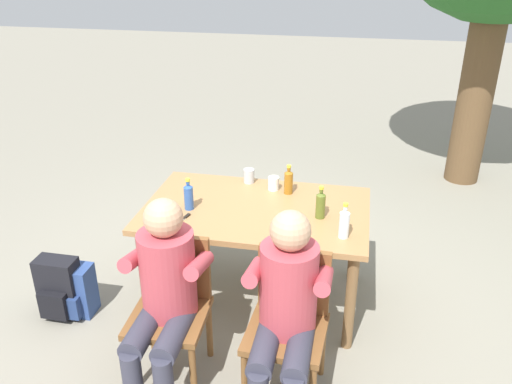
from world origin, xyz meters
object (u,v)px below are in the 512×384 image
object	(u,v)px
person_in_white_shirt	(164,289)
backpack_by_near_side	(72,291)
chair_near_right	(289,316)
person_in_plaid_shirt	(286,304)
chair_near_left	(172,301)
bottle_blue	(189,196)
table_knife	(181,221)
dining_table	(256,219)
cup_white	(274,183)
bottle_clear	(344,223)
cup_steel	(249,176)
bottle_amber	(289,181)
bottle_olive	(321,204)
backpack_by_far_side	(59,289)

from	to	relation	value
person_in_white_shirt	backpack_by_near_side	world-z (taller)	person_in_white_shirt
chair_near_right	person_in_plaid_shirt	size ratio (longest dim) A/B	0.74
chair_near_left	bottle_blue	world-z (taller)	bottle_blue
chair_near_right	table_knife	bearing A→B (deg)	148.36
table_knife	backpack_by_near_side	world-z (taller)	table_knife
dining_table	cup_white	world-z (taller)	cup_white
table_knife	bottle_clear	bearing A→B (deg)	0.44
person_in_white_shirt	cup_steel	xyz separation A→B (m)	(0.21, 1.30, 0.15)
bottle_amber	bottle_blue	xyz separation A→B (m)	(-0.63, -0.38, 0.00)
dining_table	bottle_clear	size ratio (longest dim) A/B	6.57
chair_near_right	bottle_olive	distance (m)	0.82
bottle_olive	bottle_blue	xyz separation A→B (m)	(-0.90, -0.05, -0.00)
chair_near_left	chair_near_right	bearing A→B (deg)	-0.01
backpack_by_far_side	bottle_blue	bearing A→B (deg)	23.25
cup_steel	backpack_by_far_side	world-z (taller)	cup_steel
dining_table	backpack_by_far_side	size ratio (longest dim) A/B	3.40
dining_table	bottle_clear	world-z (taller)	bottle_clear
backpack_by_near_side	bottle_clear	bearing A→B (deg)	4.73
chair_near_left	bottle_olive	world-z (taller)	bottle_olive
person_in_plaid_shirt	backpack_by_near_side	size ratio (longest dim) A/B	3.08
bottle_clear	backpack_by_far_side	world-z (taller)	bottle_clear
backpack_by_near_side	cup_steel	bearing A→B (deg)	37.07
person_in_white_shirt	backpack_by_far_side	bearing A→B (deg)	156.94
person_in_plaid_shirt	chair_near_left	bearing A→B (deg)	171.13
chair_near_right	bottle_blue	size ratio (longest dim) A/B	3.83
bottle_amber	bottle_clear	bearing A→B (deg)	-52.47
backpack_by_near_side	backpack_by_far_side	xyz separation A→B (m)	(-0.07, -0.04, 0.03)
person_in_white_shirt	bottle_amber	size ratio (longest dim) A/B	5.31
chair_near_left	person_in_plaid_shirt	size ratio (longest dim) A/B	0.74
bottle_clear	backpack_by_near_side	distance (m)	1.99
person_in_white_shirt	cup_steel	world-z (taller)	person_in_white_shirt
chair_near_left	backpack_by_far_side	distance (m)	1.05
cup_steel	table_knife	distance (m)	0.76
dining_table	backpack_by_near_side	bearing A→B (deg)	-160.69
bottle_clear	bottle_olive	world-z (taller)	bottle_clear
dining_table	table_knife	distance (m)	0.54
bottle_amber	backpack_by_far_side	xyz separation A→B (m)	(-1.50, -0.76, -0.63)
bottle_blue	backpack_by_far_side	world-z (taller)	bottle_blue
bottle_amber	cup_white	world-z (taller)	bottle_amber
cup_white	bottle_blue	bearing A→B (deg)	-140.82
person_in_white_shirt	bottle_olive	size ratio (longest dim) A/B	5.16
person_in_white_shirt	table_knife	size ratio (longest dim) A/B	4.97
cup_steel	cup_white	size ratio (longest dim) A/B	1.06
bottle_olive	cup_steel	size ratio (longest dim) A/B	2.12
cup_steel	table_knife	bearing A→B (deg)	-113.95
bottle_amber	table_knife	size ratio (longest dim) A/B	0.93
bottle_blue	backpack_by_near_side	distance (m)	1.09
bottle_blue	person_in_white_shirt	bearing A→B (deg)	-82.77
table_knife	backpack_by_far_side	size ratio (longest dim) A/B	0.52
backpack_by_far_side	person_in_white_shirt	bearing A→B (deg)	-23.06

